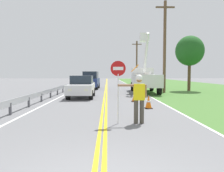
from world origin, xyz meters
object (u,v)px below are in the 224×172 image
Objects in this scene: stop_sign_paddle at (118,78)px; traffic_cone_tail at (138,94)px; traffic_cone_lead at (149,102)px; utility_bucket_truck at (144,78)px; utility_pole_mid at (137,61)px; traffic_cone_mid at (135,97)px; oncoming_suv_second at (91,80)px; flagger_worker at (139,96)px; roadside_tree_verge at (190,51)px; utility_pole_near at (165,45)px; oncoming_sedan_nearest at (82,87)px.

stop_sign_paddle is 3.33× the size of traffic_cone_tail.
utility_bucket_truck is at bearing 81.69° from traffic_cone_lead.
utility_pole_mid is 11.32× the size of traffic_cone_tail.
stop_sign_paddle is at bearing -103.03° from traffic_cone_tail.
utility_bucket_truck is 5.30m from traffic_cone_tail.
utility_bucket_truck is 9.86× the size of traffic_cone_lead.
traffic_cone_tail is (-1.31, -5.02, -1.09)m from utility_bucket_truck.
traffic_cone_tail is at bearing 75.88° from traffic_cone_mid.
utility_bucket_truck is at bearing 76.36° from stop_sign_paddle.
traffic_cone_mid is (3.80, -11.93, -0.72)m from oncoming_suv_second.
flagger_worker is at bearing -100.51° from utility_bucket_truck.
traffic_cone_tail is at bearing -97.48° from utility_pole_mid.
stop_sign_paddle is at bearing -119.10° from roadside_tree_verge.
utility_bucket_truck is 0.87× the size of utility_pole_mid.
utility_bucket_truck reaches higher than traffic_cone_mid.
roadside_tree_verge is (5.18, 1.74, 2.85)m from utility_bucket_truck.
utility_pole_mid is 11.32× the size of traffic_cone_mid.
traffic_cone_tail is 10.17m from roadside_tree_verge.
traffic_cone_mid is (-1.85, -7.17, -1.09)m from utility_bucket_truck.
utility_pole_near reaches higher than utility_pole_mid.
roadside_tree_verge is at bearing 63.15° from flagger_worker.
traffic_cone_tail is at bearing -125.64° from utility_pole_near.
stop_sign_paddle is 9.13m from oncoming_sedan_nearest.
utility_pole_near is at bearing -90.02° from utility_pole_mid.
utility_pole_near is 1.11× the size of utility_pole_mid.
utility_pole_near reaches higher than traffic_cone_lead.
oncoming_suv_second reaches higher than traffic_cone_mid.
utility_bucket_truck is at bearing 79.49° from flagger_worker.
traffic_cone_tail is 0.12× the size of roadside_tree_verge.
traffic_cone_lead is (4.19, -14.74, -0.72)m from oncoming_suv_second.
utility_pole_mid is 11.32× the size of traffic_cone_lead.
utility_bucket_truck reaches higher than traffic_cone_lead.
utility_pole_mid reaches higher than oncoming_sedan_nearest.
utility_bucket_truck is at bearing 75.36° from traffic_cone_tail.
stop_sign_paddle reaches higher than traffic_cone_tail.
flagger_worker is 32.99m from utility_pole_mid.
utility_pole_mid is (0.01, 19.74, -0.42)m from utility_pole_near.
flagger_worker is at bearing -116.85° from roadside_tree_verge.
stop_sign_paddle is (-0.77, -0.01, 0.66)m from flagger_worker.
traffic_cone_mid is (1.41, 6.26, -1.37)m from stop_sign_paddle.
utility_pole_near is 19.75m from utility_pole_mid.
utility_bucket_truck is 6.17m from roadside_tree_verge.
stop_sign_paddle reaches higher than traffic_cone_lead.
oncoming_suv_second is at bearing 99.86° from flagger_worker.
stop_sign_paddle is at bearing -82.51° from oncoming_suv_second.
oncoming_sedan_nearest is (-5.65, -4.66, -0.59)m from utility_bucket_truck.
traffic_cone_lead is at bearing -109.46° from utility_pole_near.
traffic_cone_lead is 1.00× the size of traffic_cone_mid.
roadside_tree_verge reaches higher than traffic_cone_tail.
roadside_tree_verge is at bearing 18.56° from utility_bucket_truck.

